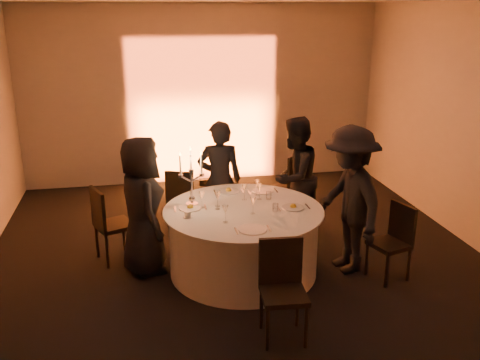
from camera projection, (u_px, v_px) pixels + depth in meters
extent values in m
plane|color=black|center=(243.00, 271.00, 6.22)|extent=(7.00, 7.00, 0.00)
plane|color=#AFA9A2|center=(202.00, 95.00, 9.01)|extent=(7.00, 0.00, 7.00)
plane|color=#AFA9A2|center=(393.00, 331.00, 2.49)|extent=(7.00, 0.00, 7.00)
cube|color=black|center=(206.00, 182.00, 9.18)|extent=(0.25, 0.12, 0.10)
cylinder|color=black|center=(243.00, 270.00, 6.21)|extent=(0.60, 0.60, 0.03)
cylinder|color=black|center=(243.00, 241.00, 6.10)|extent=(0.20, 0.20, 0.75)
cylinder|color=silver|center=(243.00, 241.00, 6.10)|extent=(1.68, 1.68, 0.75)
cylinder|color=silver|center=(243.00, 210.00, 5.98)|extent=(1.80, 1.80, 0.02)
cube|color=black|center=(114.00, 225.00, 6.38)|extent=(0.53, 0.53, 0.05)
cube|color=black|center=(98.00, 209.00, 6.20)|extent=(0.19, 0.39, 0.46)
cylinder|color=black|center=(135.00, 244.00, 6.40)|extent=(0.04, 0.04, 0.43)
cylinder|color=black|center=(124.00, 234.00, 6.68)|extent=(0.04, 0.04, 0.43)
cylinder|color=black|center=(107.00, 251.00, 6.22)|extent=(0.04, 0.04, 0.43)
cylinder|color=black|center=(97.00, 241.00, 6.50)|extent=(0.04, 0.04, 0.43)
cube|color=black|center=(184.00, 200.00, 7.27)|extent=(0.50, 0.50, 0.05)
cube|color=black|center=(180.00, 188.00, 7.03)|extent=(0.37, 0.18, 0.44)
cylinder|color=black|center=(199.00, 211.00, 7.46)|extent=(0.04, 0.04, 0.41)
cylinder|color=black|center=(176.00, 210.00, 7.52)|extent=(0.04, 0.04, 0.41)
cylinder|color=black|center=(193.00, 220.00, 7.15)|extent=(0.04, 0.04, 0.41)
cylinder|color=black|center=(169.00, 218.00, 7.21)|extent=(0.04, 0.04, 0.41)
cube|color=black|center=(287.00, 189.00, 7.48)|extent=(0.62, 0.62, 0.05)
cube|color=black|center=(299.00, 173.00, 7.25)|extent=(0.40, 0.28, 0.51)
cylinder|color=black|center=(285.00, 199.00, 7.81)|extent=(0.04, 0.04, 0.48)
cylinder|color=black|center=(267.00, 206.00, 7.56)|extent=(0.04, 0.04, 0.48)
cylinder|color=black|center=(306.00, 206.00, 7.55)|extent=(0.04, 0.04, 0.48)
cylinder|color=black|center=(288.00, 213.00, 7.30)|extent=(0.04, 0.04, 0.48)
cube|color=black|center=(389.00, 244.00, 5.94)|extent=(0.47, 0.47, 0.05)
cube|color=black|center=(402.00, 222.00, 5.94)|extent=(0.15, 0.37, 0.43)
cylinder|color=black|center=(367.00, 259.00, 6.07)|extent=(0.04, 0.04, 0.40)
cylinder|color=black|center=(386.00, 271.00, 5.80)|extent=(0.04, 0.04, 0.40)
cylinder|color=black|center=(388.00, 253.00, 6.21)|extent=(0.04, 0.04, 0.40)
cylinder|color=black|center=(408.00, 264.00, 5.94)|extent=(0.04, 0.04, 0.40)
cube|color=black|center=(284.00, 295.00, 4.84)|extent=(0.44, 0.44, 0.05)
cube|color=black|center=(281.00, 261.00, 4.93)|extent=(0.41, 0.07, 0.46)
cylinder|color=black|center=(268.00, 329.00, 4.73)|extent=(0.04, 0.04, 0.44)
cylinder|color=black|center=(306.00, 326.00, 4.76)|extent=(0.04, 0.04, 0.44)
cylinder|color=black|center=(261.00, 308.00, 5.05)|extent=(0.04, 0.04, 0.44)
cylinder|color=black|center=(297.00, 306.00, 5.09)|extent=(0.04, 0.04, 0.44)
imported|color=black|center=(142.00, 206.00, 6.00)|extent=(0.67, 0.87, 1.59)
imported|color=black|center=(220.00, 180.00, 6.91)|extent=(0.61, 0.43, 1.57)
imported|color=black|center=(294.00, 177.00, 6.99)|extent=(0.98, 0.97, 1.60)
imported|color=black|center=(349.00, 200.00, 6.02)|extent=(0.77, 1.18, 1.71)
cylinder|color=white|center=(190.00, 208.00, 5.99)|extent=(0.25, 0.25, 0.01)
cube|color=silver|center=(175.00, 209.00, 5.96)|extent=(0.01, 0.17, 0.01)
cube|color=silver|center=(205.00, 207.00, 6.02)|extent=(0.02, 0.17, 0.01)
sphere|color=gold|center=(190.00, 205.00, 5.98)|extent=(0.07, 0.07, 0.07)
cylinder|color=white|center=(229.00, 191.00, 6.53)|extent=(0.27, 0.27, 0.01)
cube|color=silver|center=(215.00, 192.00, 6.50)|extent=(0.02, 0.17, 0.01)
cube|color=silver|center=(242.00, 190.00, 6.56)|extent=(0.02, 0.17, 0.01)
sphere|color=gold|center=(229.00, 188.00, 6.52)|extent=(0.07, 0.07, 0.07)
cylinder|color=white|center=(263.00, 191.00, 6.54)|extent=(0.27, 0.27, 0.01)
cube|color=silver|center=(249.00, 192.00, 6.51)|extent=(0.02, 0.17, 0.01)
cube|color=silver|center=(276.00, 190.00, 6.57)|extent=(0.01, 0.17, 0.01)
cylinder|color=white|center=(293.00, 207.00, 6.01)|extent=(0.25, 0.25, 0.01)
cube|color=silver|center=(279.00, 209.00, 5.98)|extent=(0.02, 0.17, 0.01)
cube|color=silver|center=(308.00, 206.00, 6.04)|extent=(0.01, 0.17, 0.01)
sphere|color=gold|center=(293.00, 204.00, 6.00)|extent=(0.07, 0.07, 0.07)
cylinder|color=white|center=(253.00, 230.00, 5.42)|extent=(0.29, 0.29, 0.01)
cube|color=silver|center=(236.00, 231.00, 5.39)|extent=(0.02, 0.17, 0.01)
cube|color=silver|center=(269.00, 228.00, 5.45)|extent=(0.02, 0.17, 0.01)
cylinder|color=white|center=(188.00, 217.00, 5.76)|extent=(0.11, 0.11, 0.01)
cylinder|color=white|center=(188.00, 214.00, 5.75)|extent=(0.07, 0.07, 0.06)
cylinder|color=silver|center=(192.00, 204.00, 6.10)|extent=(0.14, 0.14, 0.02)
sphere|color=silver|center=(192.00, 199.00, 6.08)|extent=(0.07, 0.07, 0.07)
cylinder|color=silver|center=(192.00, 187.00, 6.04)|extent=(0.03, 0.03, 0.36)
cylinder|color=silver|center=(191.00, 171.00, 5.98)|extent=(0.06, 0.06, 0.03)
cylinder|color=white|center=(191.00, 160.00, 5.94)|extent=(0.02, 0.02, 0.23)
cone|color=#F7A12C|center=(190.00, 148.00, 5.89)|extent=(0.02, 0.02, 0.04)
cylinder|color=silver|center=(186.00, 179.00, 5.99)|extent=(0.13, 0.02, 0.09)
cylinder|color=silver|center=(181.00, 176.00, 5.97)|extent=(0.06, 0.06, 0.03)
cylinder|color=white|center=(180.00, 165.00, 5.93)|extent=(0.02, 0.02, 0.23)
cone|color=#F7A12C|center=(180.00, 154.00, 5.89)|extent=(0.02, 0.02, 0.04)
cylinder|color=silver|center=(196.00, 178.00, 6.01)|extent=(0.13, 0.02, 0.09)
cylinder|color=silver|center=(202.00, 175.00, 6.01)|extent=(0.06, 0.06, 0.03)
cylinder|color=white|center=(201.00, 164.00, 5.98)|extent=(0.02, 0.02, 0.23)
cone|color=#F7A12C|center=(201.00, 152.00, 5.93)|extent=(0.02, 0.02, 0.04)
cylinder|color=silver|center=(253.00, 213.00, 5.85)|extent=(0.06, 0.06, 0.01)
cylinder|color=silver|center=(253.00, 209.00, 5.83)|extent=(0.01, 0.01, 0.10)
cone|color=silver|center=(253.00, 201.00, 5.80)|extent=(0.07, 0.07, 0.09)
cylinder|color=silver|center=(218.00, 206.00, 6.06)|extent=(0.06, 0.06, 0.01)
cylinder|color=silver|center=(218.00, 202.00, 6.04)|extent=(0.01, 0.01, 0.10)
cone|color=silver|center=(218.00, 194.00, 6.01)|extent=(0.07, 0.07, 0.09)
cylinder|color=silver|center=(202.00, 207.00, 6.02)|extent=(0.06, 0.06, 0.01)
cylinder|color=silver|center=(202.00, 203.00, 6.00)|extent=(0.01, 0.01, 0.10)
cone|color=silver|center=(202.00, 196.00, 5.98)|extent=(0.07, 0.07, 0.09)
cylinder|color=silver|center=(225.00, 222.00, 5.61)|extent=(0.06, 0.06, 0.01)
cylinder|color=silver|center=(225.00, 218.00, 5.59)|extent=(0.01, 0.01, 0.10)
cone|color=silver|center=(225.00, 210.00, 5.57)|extent=(0.07, 0.07, 0.09)
cylinder|color=silver|center=(259.00, 199.00, 6.28)|extent=(0.06, 0.06, 0.01)
cylinder|color=silver|center=(259.00, 195.00, 6.26)|extent=(0.01, 0.01, 0.10)
cone|color=silver|center=(259.00, 188.00, 6.24)|extent=(0.07, 0.07, 0.09)
cylinder|color=silver|center=(218.00, 209.00, 5.97)|extent=(0.06, 0.06, 0.01)
cylinder|color=silver|center=(218.00, 205.00, 5.96)|extent=(0.01, 0.01, 0.10)
cone|color=silver|center=(218.00, 197.00, 5.93)|extent=(0.07, 0.07, 0.09)
cylinder|color=silver|center=(257.00, 195.00, 6.43)|extent=(0.06, 0.06, 0.01)
cylinder|color=silver|center=(257.00, 191.00, 6.41)|extent=(0.01, 0.01, 0.10)
cone|color=silver|center=(257.00, 183.00, 6.38)|extent=(0.07, 0.07, 0.09)
cylinder|color=silver|center=(244.00, 200.00, 6.26)|extent=(0.06, 0.06, 0.01)
cylinder|color=silver|center=(244.00, 195.00, 6.25)|extent=(0.01, 0.01, 0.10)
cone|color=silver|center=(244.00, 188.00, 6.22)|extent=(0.07, 0.07, 0.09)
cylinder|color=silver|center=(269.00, 195.00, 6.28)|extent=(0.07, 0.07, 0.09)
cylinder|color=silver|center=(275.00, 207.00, 5.91)|extent=(0.07, 0.07, 0.09)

